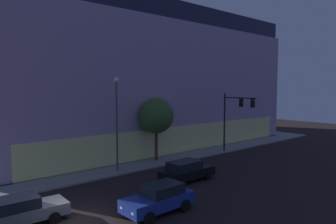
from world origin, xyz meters
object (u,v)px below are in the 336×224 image
at_px(car_grey, 18,211).
at_px(car_blue, 159,198).
at_px(car_black, 187,171).
at_px(modern_building, 117,81).
at_px(traffic_light_far_corner, 235,111).
at_px(sidewalk_tree, 156,116).
at_px(street_lamp_sidewalk, 117,113).

bearing_deg(car_grey, car_blue, -26.92).
relative_size(car_blue, car_black, 0.94).
bearing_deg(modern_building, car_blue, -116.29).
bearing_deg(modern_building, car_black, -107.58).
bearing_deg(traffic_light_far_corner, car_grey, -171.36).
xyz_separation_m(modern_building, car_grey, (-19.20, -21.62, -7.55)).
bearing_deg(car_blue, sidewalk_tree, 52.45).
relative_size(modern_building, car_blue, 8.95).
distance_m(traffic_light_far_corner, car_blue, 18.15).
xyz_separation_m(street_lamp_sidewalk, car_blue, (-2.65, -9.05, -4.34)).
height_order(traffic_light_far_corner, car_blue, traffic_light_far_corner).
height_order(modern_building, car_blue, modern_building).
height_order(sidewalk_tree, car_blue, sidewalk_tree).
distance_m(street_lamp_sidewalk, car_black, 7.71).
bearing_deg(modern_building, car_grey, -131.60).
bearing_deg(sidewalk_tree, car_black, -108.25).
distance_m(modern_building, street_lamp_sidewalk, 19.02).
bearing_deg(traffic_light_far_corner, car_blue, -156.86).
bearing_deg(street_lamp_sidewalk, car_blue, -106.30).
bearing_deg(car_grey, street_lamp_sidewalk, 30.63).
xyz_separation_m(street_lamp_sidewalk, car_black, (2.87, -5.66, -4.38)).
relative_size(sidewalk_tree, car_grey, 1.28).
relative_size(street_lamp_sidewalk, car_black, 1.72).
bearing_deg(car_blue, modern_building, 63.71).
height_order(traffic_light_far_corner, car_grey, traffic_light_far_corner).
bearing_deg(car_black, car_blue, -148.41).
relative_size(traffic_light_far_corner, street_lamp_sidewalk, 0.82).
height_order(street_lamp_sidewalk, car_blue, street_lamp_sidewalk).
distance_m(sidewalk_tree, car_black, 7.93).
relative_size(modern_building, traffic_light_far_corner, 5.96).
distance_m(modern_building, sidewalk_tree, 16.21).
bearing_deg(car_blue, car_black, 31.59).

